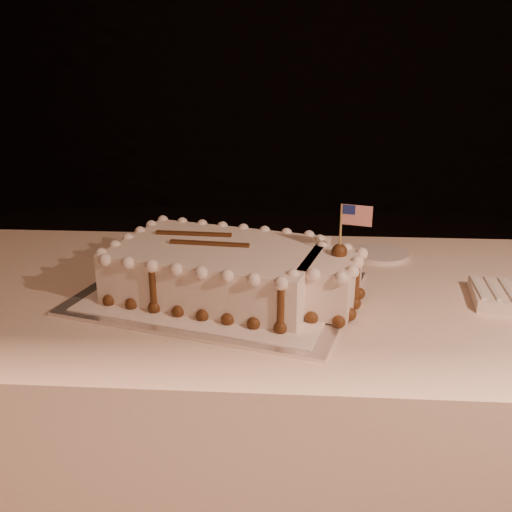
# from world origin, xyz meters

# --- Properties ---
(banquet_table) EXTENTS (2.40, 0.80, 0.75)m
(banquet_table) POSITION_xyz_m (0.00, 0.60, 0.38)
(banquet_table) COLOR #FADCC2
(banquet_table) RESTS_ON ground
(cake_board) EXTENTS (0.66, 0.56, 0.01)m
(cake_board) POSITION_xyz_m (-0.11, 0.57, 0.75)
(cake_board) COLOR silver
(cake_board) RESTS_ON banquet_table
(doily) EXTENTS (0.59, 0.50, 0.00)m
(doily) POSITION_xyz_m (-0.11, 0.57, 0.76)
(doily) COLOR white
(doily) RESTS_ON cake_board
(sheet_cake) EXTENTS (0.56, 0.40, 0.21)m
(sheet_cake) POSITION_xyz_m (-0.08, 0.57, 0.81)
(sheet_cake) COLOR white
(sheet_cake) RESTS_ON doily
(side_plate) EXTENTS (0.14, 0.14, 0.01)m
(side_plate) POSITION_xyz_m (0.28, 0.84, 0.76)
(side_plate) COLOR white
(side_plate) RESTS_ON banquet_table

